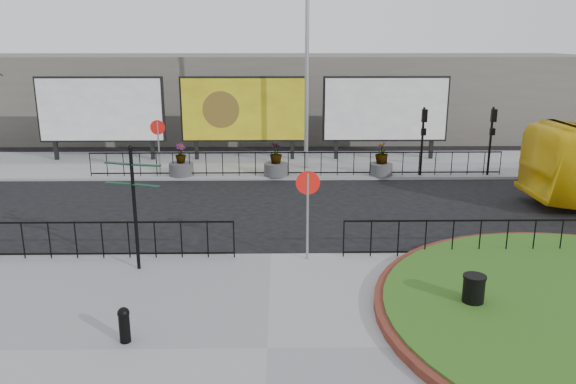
{
  "coord_description": "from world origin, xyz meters",
  "views": [
    {
      "loc": [
        0.25,
        -14.73,
        5.91
      ],
      "look_at": [
        0.52,
        2.31,
        1.28
      ],
      "focal_mm": 35.0,
      "sensor_mm": 36.0,
      "label": 1
    }
  ],
  "objects_px": {
    "planter_a": "(181,165)",
    "planter_b": "(276,164)",
    "bollard": "(124,323)",
    "litter_bin": "(473,293)",
    "fingerpost_sign": "(134,196)",
    "billboard_mid": "(244,110)",
    "planter_c": "(381,163)",
    "lamp_post": "(307,65)"
  },
  "relations": [
    {
      "from": "bollard",
      "to": "litter_bin",
      "type": "bearing_deg",
      "value": 9.4
    },
    {
      "from": "billboard_mid",
      "to": "planter_a",
      "type": "height_order",
      "value": "billboard_mid"
    },
    {
      "from": "planter_c",
      "to": "billboard_mid",
      "type": "bearing_deg",
      "value": 150.23
    },
    {
      "from": "fingerpost_sign",
      "to": "planter_c",
      "type": "xyz_separation_m",
      "value": [
        8.19,
        10.4,
        -1.43
      ]
    },
    {
      "from": "litter_bin",
      "to": "planter_a",
      "type": "height_order",
      "value": "planter_a"
    },
    {
      "from": "planter_c",
      "to": "planter_a",
      "type": "bearing_deg",
      "value": 179.35
    },
    {
      "from": "bollard",
      "to": "planter_a",
      "type": "distance_m",
      "value": 14.27
    },
    {
      "from": "bollard",
      "to": "litter_bin",
      "type": "xyz_separation_m",
      "value": [
        7.32,
        1.21,
        0.02
      ]
    },
    {
      "from": "fingerpost_sign",
      "to": "bollard",
      "type": "bearing_deg",
      "value": -59.82
    },
    {
      "from": "fingerpost_sign",
      "to": "bollard",
      "type": "height_order",
      "value": "fingerpost_sign"
    },
    {
      "from": "fingerpost_sign",
      "to": "litter_bin",
      "type": "relative_size",
      "value": 3.93
    },
    {
      "from": "billboard_mid",
      "to": "bollard",
      "type": "bearing_deg",
      "value": -94.27
    },
    {
      "from": "billboard_mid",
      "to": "lamp_post",
      "type": "distance_m",
      "value": 4.23
    },
    {
      "from": "planter_a",
      "to": "bollard",
      "type": "bearing_deg",
      "value": -84.91
    },
    {
      "from": "lamp_post",
      "to": "planter_a",
      "type": "xyz_separation_m",
      "value": [
        -5.59,
        -1.5,
        -4.26
      ]
    },
    {
      "from": "litter_bin",
      "to": "planter_c",
      "type": "relative_size",
      "value": 0.55
    },
    {
      "from": "lamp_post",
      "to": "planter_a",
      "type": "relative_size",
      "value": 6.5
    },
    {
      "from": "planter_a",
      "to": "planter_b",
      "type": "height_order",
      "value": "planter_b"
    },
    {
      "from": "billboard_mid",
      "to": "litter_bin",
      "type": "distance_m",
      "value": 17.65
    },
    {
      "from": "bollard",
      "to": "planter_c",
      "type": "distance_m",
      "value": 16.01
    },
    {
      "from": "planter_c",
      "to": "litter_bin",
      "type": "bearing_deg",
      "value": -91.09
    },
    {
      "from": "litter_bin",
      "to": "planter_a",
      "type": "bearing_deg",
      "value": 123.44
    },
    {
      "from": "fingerpost_sign",
      "to": "billboard_mid",
      "type": "bearing_deg",
      "value": 102.7
    },
    {
      "from": "fingerpost_sign",
      "to": "planter_a",
      "type": "height_order",
      "value": "fingerpost_sign"
    },
    {
      "from": "bollard",
      "to": "litter_bin",
      "type": "distance_m",
      "value": 7.42
    },
    {
      "from": "billboard_mid",
      "to": "planter_a",
      "type": "distance_m",
      "value": 4.78
    },
    {
      "from": "billboard_mid",
      "to": "planter_c",
      "type": "height_order",
      "value": "billboard_mid"
    },
    {
      "from": "lamp_post",
      "to": "planter_b",
      "type": "bearing_deg",
      "value": -131.32
    },
    {
      "from": "fingerpost_sign",
      "to": "planter_b",
      "type": "height_order",
      "value": "fingerpost_sign"
    },
    {
      "from": "planter_a",
      "to": "litter_bin",
      "type": "bearing_deg",
      "value": -56.56
    },
    {
      "from": "lamp_post",
      "to": "litter_bin",
      "type": "relative_size",
      "value": 11.03
    },
    {
      "from": "litter_bin",
      "to": "planter_a",
      "type": "xyz_separation_m",
      "value": [
        -8.59,
        13.0,
        0.03
      ]
    },
    {
      "from": "bollard",
      "to": "planter_b",
      "type": "xyz_separation_m",
      "value": [
        2.92,
        14.11,
        0.1
      ]
    },
    {
      "from": "lamp_post",
      "to": "litter_bin",
      "type": "bearing_deg",
      "value": -78.34
    },
    {
      "from": "planter_b",
      "to": "lamp_post",
      "type": "bearing_deg",
      "value": 48.68
    },
    {
      "from": "planter_b",
      "to": "planter_c",
      "type": "distance_m",
      "value": 4.64
    },
    {
      "from": "planter_b",
      "to": "bollard",
      "type": "bearing_deg",
      "value": -101.69
    },
    {
      "from": "planter_a",
      "to": "lamp_post",
      "type": "bearing_deg",
      "value": 15.01
    },
    {
      "from": "planter_a",
      "to": "planter_b",
      "type": "bearing_deg",
      "value": -1.38
    },
    {
      "from": "fingerpost_sign",
      "to": "planter_c",
      "type": "bearing_deg",
      "value": 72.4
    },
    {
      "from": "bollard",
      "to": "litter_bin",
      "type": "relative_size",
      "value": 0.89
    },
    {
      "from": "planter_a",
      "to": "billboard_mid",
      "type": "bearing_deg",
      "value": 53.32
    }
  ]
}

